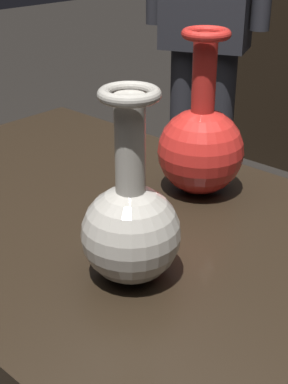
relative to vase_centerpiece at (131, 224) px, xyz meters
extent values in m
cube|color=black|center=(-0.05, 0.10, -0.11)|extent=(1.20, 0.64, 0.05)
sphere|color=gray|center=(0.00, 0.00, -0.02)|extent=(0.13, 0.13, 0.13)
cylinder|color=gray|center=(0.00, 0.00, 0.11)|extent=(0.04, 0.04, 0.13)
torus|color=gray|center=(0.00, 0.00, 0.17)|extent=(0.08, 0.08, 0.02)
sphere|color=red|center=(-0.09, 0.27, -0.01)|extent=(0.15, 0.15, 0.15)
cylinder|color=red|center=(-0.09, 0.27, 0.12)|extent=(0.04, 0.04, 0.14)
torus|color=red|center=(-0.09, 0.27, 0.19)|extent=(0.08, 0.08, 0.02)
cylinder|color=#232328|center=(-0.76, 1.30, -0.48)|extent=(0.11, 0.11, 0.79)
cylinder|color=#232328|center=(-0.90, 1.25, -0.48)|extent=(0.11, 0.11, 0.79)
camera|label=1|loc=(0.43, -0.45, 0.35)|focal=51.70mm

